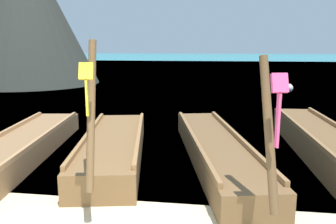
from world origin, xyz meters
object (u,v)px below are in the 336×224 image
at_px(karst_rock, 22,15).
at_px(longtail_boat_pink_ribbon, 215,150).
at_px(longtail_boat_yellow_ribbon, 114,147).
at_px(longtail_boat_orange_ribbon, 320,142).
at_px(longtail_boat_turquoise_ribbon, 18,150).
at_px(mooring_buoy_near, 289,88).

bearing_deg(karst_rock, longtail_boat_pink_ribbon, -48.16).
bearing_deg(karst_rock, longtail_boat_yellow_ribbon, -53.87).
height_order(longtail_boat_orange_ribbon, karst_rock, karst_rock).
xyz_separation_m(longtail_boat_turquoise_ribbon, longtail_boat_pink_ribbon, (4.60, 0.61, 0.02)).
bearing_deg(longtail_boat_orange_ribbon, mooring_buoy_near, 82.16).
bearing_deg(mooring_buoy_near, longtail_boat_pink_ribbon, -108.23).
distance_m(longtail_boat_orange_ribbon, mooring_buoy_near, 12.04).
distance_m(longtail_boat_pink_ribbon, karst_rock, 21.02).
relative_size(longtail_boat_orange_ribbon, karst_rock, 0.56).
height_order(longtail_boat_turquoise_ribbon, longtail_boat_pink_ribbon, longtail_boat_pink_ribbon).
bearing_deg(longtail_boat_turquoise_ribbon, karst_rock, 119.76).
bearing_deg(longtail_boat_orange_ribbon, longtail_boat_pink_ribbon, -161.04).
relative_size(longtail_boat_turquoise_ribbon, longtail_boat_yellow_ribbon, 1.21).
distance_m(longtail_boat_yellow_ribbon, longtail_boat_pink_ribbon, 2.42).
distance_m(longtail_boat_turquoise_ribbon, longtail_boat_orange_ribbon, 7.33).
relative_size(longtail_boat_pink_ribbon, mooring_buoy_near, 13.30).
height_order(longtail_boat_orange_ribbon, mooring_buoy_near, longtail_boat_orange_ribbon).
height_order(longtail_boat_pink_ribbon, longtail_boat_orange_ribbon, longtail_boat_orange_ribbon).
bearing_deg(longtail_boat_pink_ribbon, mooring_buoy_near, 71.77).
xyz_separation_m(karst_rock, mooring_buoy_near, (17.91, -2.48, -4.58)).
relative_size(longtail_boat_turquoise_ribbon, longtail_boat_pink_ribbon, 1.04).
bearing_deg(mooring_buoy_near, longtail_boat_turquoise_ribbon, -123.32).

